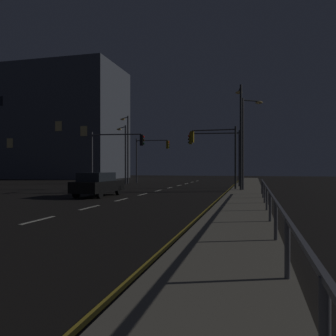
{
  "coord_description": "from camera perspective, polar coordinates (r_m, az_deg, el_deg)",
  "views": [
    {
      "loc": [
        7.56,
        -1.83,
        1.93
      ],
      "look_at": [
        -0.47,
        30.2,
        1.83
      ],
      "focal_mm": 36.59,
      "sensor_mm": 36.0,
      "label": 1
    }
  ],
  "objects": [
    {
      "name": "ground_plane",
      "position": [
        20.85,
        -7.29,
        -5.14
      ],
      "size": [
        112.0,
        112.0,
        0.0
      ],
      "primitive_type": "plane",
      "color": "black",
      "rests_on": "ground"
    },
    {
      "name": "sidewalk_right",
      "position": [
        19.43,
        12.43,
        -5.33
      ],
      "size": [
        2.47,
        77.0,
        0.14
      ],
      "primitive_type": "cube",
      "color": "gray",
      "rests_on": "ground"
    },
    {
      "name": "lane_markings_center",
      "position": [
        24.13,
        -4.25,
        -4.4
      ],
      "size": [
        0.14,
        50.0,
        0.01
      ],
      "color": "silver",
      "rests_on": "ground"
    },
    {
      "name": "lane_edge_line",
      "position": [
        24.49,
        9.29,
        -4.34
      ],
      "size": [
        0.14,
        53.0,
        0.01
      ],
      "color": "gold",
      "rests_on": "ground"
    },
    {
      "name": "car",
      "position": [
        22.84,
        -11.6,
        -2.61
      ],
      "size": [
        1.93,
        4.45,
        1.57
      ],
      "color": "black",
      "rests_on": "ground"
    },
    {
      "name": "traffic_light_far_left",
      "position": [
        32.26,
        8.02,
        3.58
      ],
      "size": [
        4.82,
        0.75,
        5.19
      ],
      "color": "#38383D",
      "rests_on": "sidewalk_right"
    },
    {
      "name": "traffic_light_mid_left",
      "position": [
        41.03,
        -2.88,
        2.77
      ],
      "size": [
        4.1,
        0.57,
        5.37
      ],
      "color": "#38383D",
      "rests_on": "ground"
    },
    {
      "name": "traffic_light_mid_right",
      "position": [
        28.69,
        7.74,
        3.81
      ],
      "size": [
        3.96,
        0.46,
        5.11
      ],
      "color": "#2D3033",
      "rests_on": "sidewalk_right"
    },
    {
      "name": "traffic_light_overhead_east",
      "position": [
        30.51,
        -8.74,
        3.33
      ],
      "size": [
        4.81,
        0.81,
        5.05
      ],
      "color": "#4C4C51",
      "rests_on": "ground"
    },
    {
      "name": "street_lamp_corner",
      "position": [
        27.76,
        12.84,
        5.4
      ],
      "size": [
        1.61,
        1.09,
        7.2
      ],
      "color": "#38383D",
      "rests_on": "sidewalk_right"
    },
    {
      "name": "street_lamp_across_street",
      "position": [
        27.67,
        11.99,
        6.55
      ],
      "size": [
        0.6,
        1.95,
        8.21
      ],
      "color": "#2D3033",
      "rests_on": "sidewalk_right"
    },
    {
      "name": "street_lamp_median",
      "position": [
        38.98,
        -7.32,
        3.29
      ],
      "size": [
        1.78,
        1.8,
        6.6
      ],
      "color": "#38383D",
      "rests_on": "ground"
    },
    {
      "name": "street_lamp_mid_block",
      "position": [
        40.3,
        -6.85,
        4.04
      ],
      "size": [
        1.37,
        1.1,
        7.87
      ],
      "color": "#38383D",
      "rests_on": "ground"
    },
    {
      "name": "barrier_fence",
      "position": [
        11.78,
        16.64,
        -4.96
      ],
      "size": [
        0.09,
        23.86,
        0.98
      ],
      "color": "#59595E",
      "rests_on": "sidewalk_right"
    },
    {
      "name": "building_distant",
      "position": [
        62.08,
        -17.07,
        7.06
      ],
      "size": [
        19.87,
        12.63,
        18.76
      ],
      "color": "#4C515B",
      "rests_on": "ground"
    }
  ]
}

